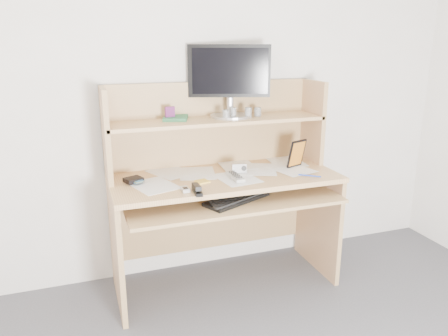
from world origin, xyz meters
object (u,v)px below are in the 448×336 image
object	(u,v)px
keyboard	(237,198)
game_case	(297,154)
desk	(221,180)
monitor	(230,79)
tv_remote	(235,177)

from	to	relation	value
keyboard	game_case	distance (m)	0.56
desk	keyboard	bearing A→B (deg)	-87.90
desk	monitor	distance (m)	0.65
tv_remote	keyboard	bearing A→B (deg)	-104.91
game_case	tv_remote	bearing A→B (deg)	170.90
tv_remote	game_case	world-z (taller)	game_case
tv_remote	monitor	size ratio (longest dim) A/B	0.39
game_case	monitor	xyz separation A→B (m)	(-0.40, 0.20, 0.47)
tv_remote	monitor	xyz separation A→B (m)	(0.07, 0.29, 0.56)
desk	tv_remote	world-z (taller)	desk
tv_remote	desk	bearing A→B (deg)	102.09
desk	monitor	bearing A→B (deg)	50.58
desk	monitor	world-z (taller)	monitor
tv_remote	game_case	distance (m)	0.48
desk	game_case	xyz separation A→B (m)	(0.50, -0.07, 0.15)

